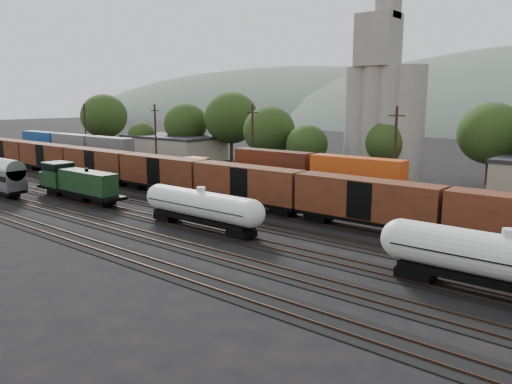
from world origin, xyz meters
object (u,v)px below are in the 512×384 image
Objects in this scene: green_locomotive at (75,181)px; grain_silo at (382,110)px; orange_locomotive at (216,176)px; tank_car_a at (201,206)px.

grain_silo is at bearing 61.46° from green_locomotive.
orange_locomotive reaches higher than green_locomotive.
green_locomotive is 0.57× the size of grain_silo.
tank_car_a is at bearing -88.73° from grain_silo.
green_locomotive reaches higher than tank_car_a.
orange_locomotive is at bearing 54.74° from green_locomotive.
tank_car_a is at bearing -49.97° from orange_locomotive.
green_locomotive is 18.37m from orange_locomotive.
grain_silo is (-0.91, 41.00, 8.82)m from tank_car_a.
orange_locomotive is (-12.60, 15.00, 0.06)m from tank_car_a.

